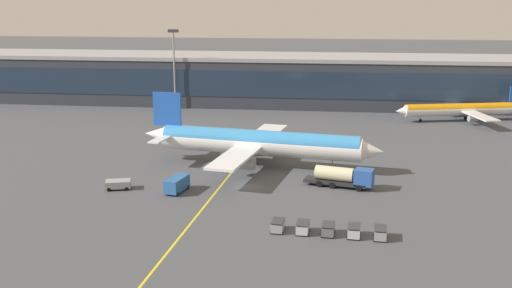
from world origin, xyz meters
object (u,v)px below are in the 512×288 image
(main_airliner, at_px, (258,142))
(crew_van, at_px, (177,184))
(baggage_cart_0, at_px, (278,226))
(baggage_cart_3, at_px, (354,231))
(baggage_cart_4, at_px, (380,233))
(pushback_tug, at_px, (118,184))
(commuter_jet_far, at_px, (463,109))
(fuel_tanker, at_px, (343,177))
(baggage_cart_1, at_px, (303,227))
(baggage_cart_2, at_px, (328,229))

(main_airliner, xyz_separation_m, crew_van, (-10.55, -16.22, -2.99))
(baggage_cart_0, bearing_deg, baggage_cart_3, -4.05)
(main_airliner, bearing_deg, baggage_cart_4, -58.62)
(main_airliner, height_order, baggage_cart_3, main_airliner)
(pushback_tug, xyz_separation_m, commuter_jet_far, (63.78, 62.25, 1.98))
(pushback_tug, distance_m, baggage_cart_3, 38.93)
(baggage_cart_4, bearing_deg, fuel_tanker, 101.72)
(main_airliner, relative_size, baggage_cart_3, 15.80)
(main_airliner, relative_size, pushback_tug, 10.15)
(baggage_cart_0, bearing_deg, crew_van, 140.02)
(baggage_cart_3, bearing_deg, crew_van, 150.75)
(baggage_cart_1, height_order, commuter_jet_far, commuter_jet_far)
(pushback_tug, bearing_deg, crew_van, -1.79)
(fuel_tanker, bearing_deg, baggage_cart_4, -78.28)
(baggage_cart_2, bearing_deg, baggage_cart_3, -4.05)
(main_airliner, bearing_deg, fuel_tanker, -35.66)
(fuel_tanker, distance_m, pushback_tug, 35.21)
(baggage_cart_1, xyz_separation_m, commuter_jet_far, (34.28, 76.89, 2.04))
(fuel_tanker, relative_size, pushback_tug, 2.59)
(crew_van, relative_size, baggage_cart_1, 1.93)
(pushback_tug, bearing_deg, commuter_jet_far, 44.30)
(pushback_tug, distance_m, baggage_cart_0, 30.00)
(main_airliner, height_order, baggage_cart_2, main_airliner)
(baggage_cart_2, bearing_deg, main_airliner, 112.36)
(crew_van, relative_size, baggage_cart_3, 1.93)
(crew_van, bearing_deg, baggage_cart_1, -35.61)
(baggage_cart_3, xyz_separation_m, baggage_cart_4, (3.19, -0.23, 0.00))
(main_airliner, height_order, baggage_cart_1, main_airliner)
(baggage_cart_1, relative_size, baggage_cart_4, 1.00)
(pushback_tug, distance_m, baggage_cart_2, 35.91)
(fuel_tanker, relative_size, baggage_cart_2, 4.03)
(commuter_jet_far, bearing_deg, baggage_cart_1, -114.03)
(crew_van, xyz_separation_m, baggage_cart_1, (20.02, -14.34, -0.53))
(baggage_cart_1, relative_size, commuter_jet_far, 0.08)
(fuel_tanker, bearing_deg, crew_van, -167.48)
(pushback_tug, distance_m, commuter_jet_far, 89.15)
(baggage_cart_1, bearing_deg, baggage_cart_3, -4.05)
(fuel_tanker, xyz_separation_m, crew_van, (-25.32, -5.62, -0.43))
(main_airliner, bearing_deg, baggage_cart_0, -78.30)
(baggage_cart_0, bearing_deg, pushback_tug, 151.29)
(fuel_tanker, height_order, baggage_cart_4, fuel_tanker)
(baggage_cart_1, bearing_deg, baggage_cart_0, 175.95)
(fuel_tanker, xyz_separation_m, pushback_tug, (-34.79, -5.32, -0.90))
(crew_van, distance_m, baggage_cart_4, 33.20)
(baggage_cart_1, distance_m, baggage_cart_4, 9.60)
(pushback_tug, xyz_separation_m, baggage_cart_1, (29.50, -14.64, -0.07))
(pushback_tug, height_order, baggage_cart_4, baggage_cart_4)
(main_airliner, relative_size, baggage_cart_0, 15.80)
(baggage_cart_2, bearing_deg, pushback_tug, 155.55)
(main_airliner, bearing_deg, baggage_cart_3, -62.92)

